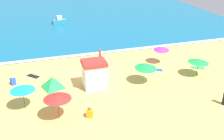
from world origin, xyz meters
name	(u,v)px	position (x,y,z in m)	size (l,w,h in m)	color
ground_plane	(93,77)	(0.00, 0.00, 0.00)	(60.00, 60.00, 0.00)	#EDBC60
ocean_water	(59,16)	(0.00, 28.00, 0.05)	(60.00, 44.00, 0.10)	#146B93
wave_breaker_foam	(81,55)	(0.00, 6.30, 0.10)	(57.00, 0.70, 0.01)	white
lifeguard_cabana	(94,74)	(-0.35, -2.16, 1.38)	(2.26, 2.02, 2.71)	white
beach_umbrella_0	(162,48)	(8.41, 1.13, 1.85)	(2.44, 2.45, 2.11)	silver
beach_umbrella_1	(198,61)	(10.61, -2.97, 1.69)	(2.19, 2.18, 1.93)	#4C3823
beach_umbrella_2	(57,97)	(-4.36, -6.53, 1.96)	(2.93, 2.93, 2.14)	#4C3823
beach_umbrella_4	(22,89)	(-6.94, -4.17, 1.88)	(2.90, 2.89, 2.04)	#4C3823
beach_umbrella_5	(146,66)	(4.71, -2.86, 1.83)	(2.67, 2.69, 2.13)	silver
beach_tent	(53,82)	(-4.24, -1.14, 0.59)	(2.60, 2.61, 1.17)	green
beachgoer_0	(90,113)	(-1.97, -7.08, 0.39)	(0.62, 0.62, 0.92)	orange
beachgoer_5	(100,57)	(1.60, 3.00, 0.93)	(0.32, 0.32, 1.89)	red
beachgoer_6	(13,81)	(-7.97, 0.64, 0.40)	(0.60, 0.60, 0.96)	blue
beach_towel_0	(155,70)	(7.03, -0.38, 0.01)	(1.79, 1.31, 0.01)	blue
beach_towel_1	(198,68)	(11.86, -1.32, 0.01)	(1.72, 1.43, 0.01)	green
beach_towel_2	(33,76)	(-6.02, 2.01, 0.01)	(1.48, 1.52, 0.01)	black
beach_towel_3	(97,62)	(1.38, 3.61, 0.01)	(1.69, 1.35, 0.01)	orange
small_boat_0	(60,21)	(-0.59, 22.15, 0.56)	(2.52, 1.22, 1.38)	teal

